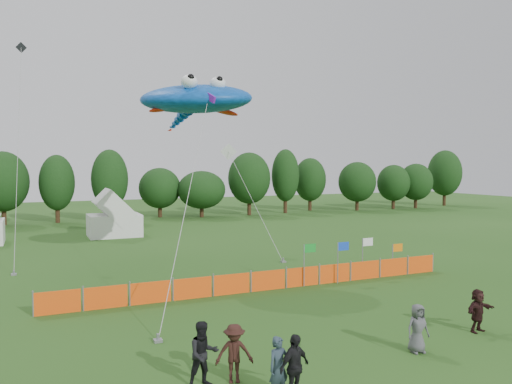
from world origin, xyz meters
name	(u,v)px	position (x,y,z in m)	size (l,w,h in m)	color
ground	(330,357)	(0.00, 0.00, 0.00)	(160.00, 160.00, 0.00)	#234C16
treeline	(132,184)	(1.61, 44.93, 4.18)	(104.57, 8.78, 8.36)	#382314
tent_right	(114,218)	(-2.29, 31.97, 1.63)	(4.57, 3.66, 3.23)	silver
barrier_fence	(268,280)	(1.97, 8.88, 0.50)	(21.90, 0.06, 1.00)	#F44D0D
flag_row	(352,255)	(7.08, 8.88, 1.45)	(6.73, 0.59, 2.25)	gray
spectator_a	(279,368)	(-2.90, -1.97, 0.86)	(0.63, 0.41, 1.73)	#293844
spectator_b	(203,354)	(-4.51, -0.37, 0.95)	(0.92, 0.72, 1.89)	black
spectator_c	(234,353)	(-3.61, -0.48, 0.87)	(1.12, 0.64, 1.73)	black
spectator_d	(294,367)	(-2.52, -2.16, 0.90)	(1.06, 0.44, 1.81)	black
spectator_e	(418,328)	(2.95, -0.85, 0.83)	(0.81, 0.53, 1.66)	#4D4E52
spectator_f	(478,311)	(6.52, -0.17, 0.83)	(1.53, 0.49, 1.65)	black
stingray_kite	(194,100)	(-0.03, 14.89, 10.21)	(9.13, 19.65, 11.43)	blue
small_kite_white	(241,178)	(5.06, 19.87, 5.45)	(2.06, 6.94, 8.04)	white
small_kite_dark	(18,138)	(-9.69, 22.87, 8.20)	(1.10, 9.16, 15.36)	black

